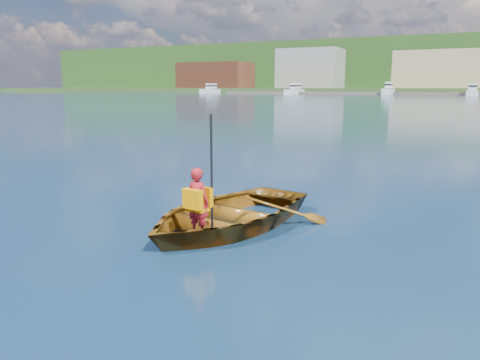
# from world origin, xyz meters

# --- Properties ---
(ground) EXTENTS (600.00, 600.00, 0.00)m
(ground) POSITION_xyz_m (0.00, 0.00, 0.00)
(ground) COLOR #0C1B3A
(ground) RESTS_ON ground
(rowboat) EXTENTS (3.28, 4.11, 0.76)m
(rowboat) POSITION_xyz_m (-0.63, 0.82, 0.23)
(rowboat) COLOR maroon
(rowboat) RESTS_ON ground
(child_paddler) EXTENTS (0.43, 0.39, 1.87)m
(child_paddler) POSITION_xyz_m (-0.66, -0.10, 0.65)
(child_paddler) COLOR #A4171F
(child_paddler) RESTS_ON ground
(shoreline) EXTENTS (400.00, 140.00, 22.00)m
(shoreline) POSITION_xyz_m (0.00, 236.61, 10.32)
(shoreline) COLOR #3C5124
(shoreline) RESTS_ON ground
(waterfront_buildings) EXTENTS (202.00, 16.00, 14.00)m
(waterfront_buildings) POSITION_xyz_m (-7.74, 165.00, 7.74)
(waterfront_buildings) COLOR brown
(waterfront_buildings) RESTS_ON ground
(marina_yachts) EXTENTS (144.51, 13.54, 4.23)m
(marina_yachts) POSITION_xyz_m (2.37, 143.32, 1.37)
(marina_yachts) COLOR silver
(marina_yachts) RESTS_ON ground
(hillside_trees) EXTENTS (299.54, 88.62, 26.25)m
(hillside_trees) POSITION_xyz_m (-43.56, 232.95, 16.93)
(hillside_trees) COLOR #382314
(hillside_trees) RESTS_ON ground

